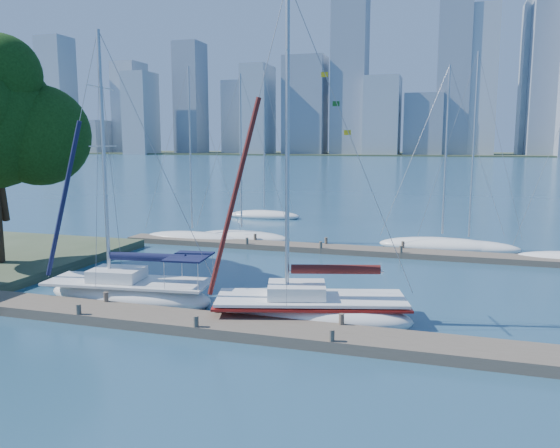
% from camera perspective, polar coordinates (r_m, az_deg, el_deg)
% --- Properties ---
extents(ground, '(700.00, 700.00, 0.00)m').
position_cam_1_polar(ground, '(21.24, -7.68, -10.84)').
color(ground, navy).
rests_on(ground, ground).
extents(near_dock, '(26.00, 2.00, 0.40)m').
position_cam_1_polar(near_dock, '(21.17, -7.69, -10.33)').
color(near_dock, brown).
rests_on(near_dock, ground).
extents(far_dock, '(30.00, 1.80, 0.36)m').
position_cam_1_polar(far_dock, '(35.45, 6.13, -2.66)').
color(far_dock, brown).
rests_on(far_dock, ground).
extents(far_shore, '(800.00, 100.00, 1.50)m').
position_cam_1_polar(far_shore, '(338.36, 15.61, 7.00)').
color(far_shore, '#38472D').
rests_on(far_shore, ground).
extents(sailboat_navy, '(8.15, 3.46, 12.27)m').
position_cam_1_polar(sailboat_navy, '(25.28, -15.52, -5.61)').
color(sailboat_navy, white).
rests_on(sailboat_navy, ground).
extents(sailboat_maroon, '(8.46, 4.68, 13.44)m').
position_cam_1_polar(sailboat_maroon, '(21.83, 3.18, -7.26)').
color(sailboat_maroon, white).
rests_on(sailboat_maroon, ground).
extents(bg_boat_0, '(7.44, 2.35, 12.54)m').
position_cam_1_polar(bg_boat_0, '(39.69, -9.13, -1.42)').
color(bg_boat_0, white).
rests_on(bg_boat_0, ground).
extents(bg_boat_1, '(7.33, 2.69, 12.06)m').
position_cam_1_polar(bg_boat_1, '(39.19, -4.02, -1.43)').
color(bg_boat_1, white).
rests_on(bg_boat_1, ground).
extents(bg_boat_3, '(8.53, 4.59, 12.25)m').
position_cam_1_polar(bg_boat_3, '(37.74, 16.56, -2.16)').
color(bg_boat_3, white).
rests_on(bg_boat_3, ground).
extents(bg_boat_4, '(6.62, 2.36, 12.96)m').
position_cam_1_polar(bg_boat_4, '(37.83, 19.09, -2.26)').
color(bg_boat_4, white).
rests_on(bg_boat_4, ground).
extents(bg_boat_6, '(7.15, 4.54, 13.87)m').
position_cam_1_polar(bg_boat_6, '(51.32, -1.63, 0.95)').
color(bg_boat_6, white).
rests_on(bg_boat_6, ground).
extents(skyline, '(502.42, 51.31, 112.31)m').
position_cam_1_polar(skyline, '(309.89, 19.37, 13.22)').
color(skyline, gray).
rests_on(skyline, ground).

